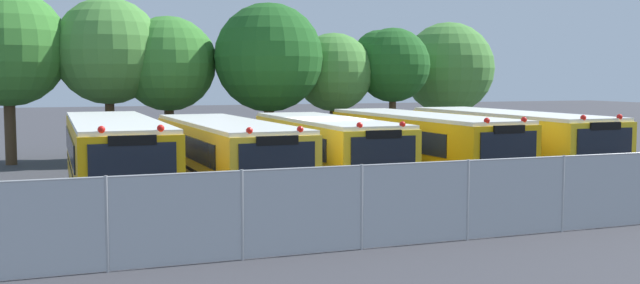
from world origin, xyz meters
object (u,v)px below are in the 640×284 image
school_bus_0 (114,155)px  school_bus_3 (420,145)px  school_bus_2 (326,149)px  tree_0 (12,46)px  school_bus_1 (226,153)px  tree_6 (447,67)px  tree_3 (265,58)px  tree_4 (335,74)px  traffic_cone (517,214)px  school_bus_4 (507,142)px  tree_5 (389,63)px  tree_1 (109,51)px  tree_2 (172,63)px

school_bus_0 → school_bus_3: bearing=-179.8°
school_bus_2 → tree_0: (-10.26, 11.23, 3.80)m
school_bus_1 → school_bus_3: (7.09, -0.02, 0.06)m
school_bus_0 → tree_6: bearing=-147.8°
tree_6 → school_bus_2: bearing=-135.2°
school_bus_1 → tree_3: 10.52m
school_bus_0 → tree_3: 12.26m
tree_4 → tree_3: bearing=-170.6°
school_bus_1 → school_bus_2: bearing=-179.1°
traffic_cone → school_bus_4: bearing=56.8°
school_bus_1 → tree_0: bearing=-60.8°
school_bus_3 → school_bus_4: 3.56m
school_bus_2 → tree_5: 12.07m
school_bus_3 → school_bus_2: bearing=-3.8°
school_bus_3 → tree_1: size_ratio=1.44×
school_bus_2 → tree_6: bearing=-134.3°
school_bus_0 → tree_1: 11.70m
tree_3 → tree_4: 3.80m
tree_1 → tree_6: bearing=0.9°
school_bus_4 → tree_1: 17.86m
school_bus_0 → traffic_cone: size_ratio=18.16×
school_bus_0 → traffic_cone: 12.12m
school_bus_1 → traffic_cone: bearing=124.5°
tree_6 → traffic_cone: bearing=-115.6°
tree_3 → traffic_cone: tree_3 is taller
school_bus_0 → school_bus_3: school_bus_0 is taller
school_bus_2 → school_bus_0: bearing=1.9°
tree_4 → tree_5: (2.77, -0.24, 0.55)m
tree_0 → tree_4: bearing=-6.5°
school_bus_1 → school_bus_2: school_bus_2 is taller
school_bus_0 → tree_4: tree_4 is taller
school_bus_0 → tree_2: 11.77m
tree_2 → tree_1: bearing=173.2°
school_bus_3 → school_bus_4: bearing=175.8°
tree_3 → traffic_cone: bearing=-84.4°
school_bus_0 → school_bus_4: (14.16, -0.22, 0.00)m
tree_2 → tree_6: (14.81, 0.62, -0.12)m
school_bus_2 → tree_2: 11.64m
tree_2 → traffic_cone: size_ratio=10.56×
tree_3 → traffic_cone: (1.66, -16.95, -4.36)m
school_bus_4 → tree_6: (4.23, 11.61, 2.97)m
school_bus_4 → tree_3: size_ratio=1.46×
tree_4 → school_bus_1: bearing=-128.3°
school_bus_1 → tree_2: 11.25m
school_bus_2 → tree_5: size_ratio=1.55×
tree_1 → tree_2: size_ratio=1.12×
school_bus_0 → school_bus_4: school_bus_4 is taller
tree_1 → traffic_cone: size_ratio=11.79×
tree_3 → tree_6: bearing=11.9°
school_bus_2 → school_bus_3: school_bus_3 is taller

